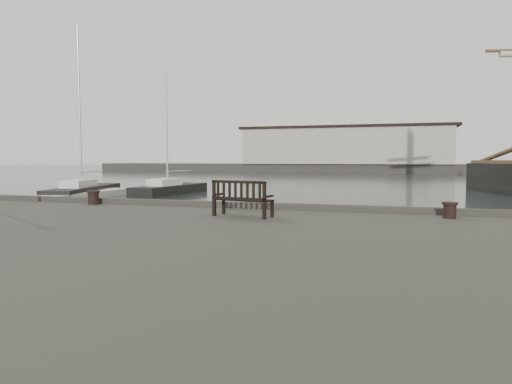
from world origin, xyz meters
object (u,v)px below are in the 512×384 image
(bollard_left, at_px, (93,198))
(yacht_b, at_px, (85,193))
(bench, at_px, (242,205))
(bollard_right, at_px, (450,210))
(yacht_d, at_px, (171,191))

(bollard_left, bearing_deg, yacht_b, 128.57)
(bench, relative_size, bollard_right, 4.08)
(bollard_left, relative_size, bollard_right, 1.11)
(bollard_right, xyz_separation_m, yacht_b, (-26.63, 19.69, -1.52))
(bench, distance_m, bollard_right, 5.44)
(bollard_left, xyz_separation_m, bollard_right, (11.21, -0.35, -0.02))
(bench, height_order, yacht_d, yacht_d)
(bollard_right, distance_m, yacht_b, 33.15)
(bench, distance_m, bollard_left, 6.15)
(bench, xyz_separation_m, bollard_left, (-5.93, 1.63, -0.07))
(bollard_right, relative_size, yacht_d, 0.04)
(yacht_b, relative_size, yacht_d, 1.25)
(bollard_left, distance_m, bollard_right, 11.22)
(bollard_right, bearing_deg, bench, -166.33)
(yacht_b, distance_m, yacht_d, 7.21)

